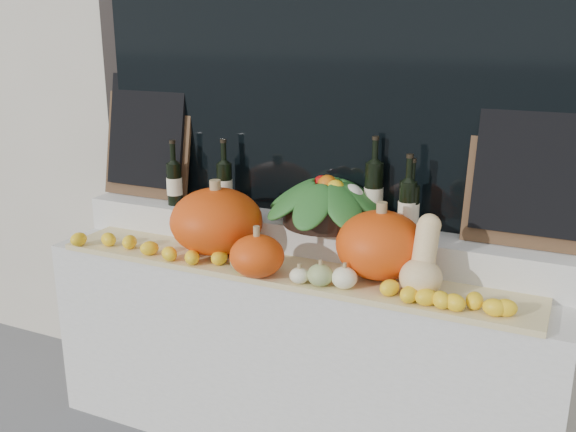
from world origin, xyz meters
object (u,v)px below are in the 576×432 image
at_px(pumpkin_right, 380,245).
at_px(produce_bowl, 327,200).
at_px(butternut_squash, 423,264).
at_px(pumpkin_left, 216,221).
at_px(wine_bottle_tall, 373,194).

distance_m(pumpkin_right, produce_bowl, 0.37).
bearing_deg(butternut_squash, produce_bowl, 151.18).
height_order(pumpkin_left, produce_bowl, produce_bowl).
distance_m(butternut_squash, wine_bottle_tall, 0.48).
distance_m(butternut_squash, produce_bowl, 0.58).
bearing_deg(pumpkin_left, pumpkin_right, 2.14).
height_order(pumpkin_left, butternut_squash, butternut_squash).
distance_m(pumpkin_left, butternut_squash, 0.94).
height_order(pumpkin_right, butternut_squash, butternut_squash).
bearing_deg(butternut_squash, wine_bottle_tall, 133.05).
height_order(pumpkin_left, wine_bottle_tall, wine_bottle_tall).
xyz_separation_m(butternut_squash, produce_bowl, (-0.50, 0.27, 0.12)).
bearing_deg(butternut_squash, pumpkin_right, 154.95).
bearing_deg(pumpkin_right, pumpkin_left, -177.86).
bearing_deg(wine_bottle_tall, pumpkin_right, -65.12).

